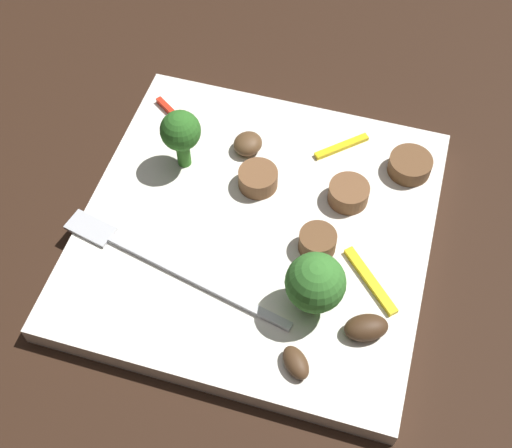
# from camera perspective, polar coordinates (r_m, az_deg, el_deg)

# --- Properties ---
(ground_plane) EXTENTS (1.40, 1.40, 0.00)m
(ground_plane) POSITION_cam_1_polar(r_m,az_deg,el_deg) (0.51, 0.00, -1.05)
(ground_plane) COLOR black
(plate) EXTENTS (0.25, 0.25, 0.02)m
(plate) POSITION_cam_1_polar(r_m,az_deg,el_deg) (0.50, 0.00, -0.53)
(plate) COLOR white
(plate) RESTS_ON ground_plane
(fork) EXTENTS (0.18, 0.05, 0.00)m
(fork) POSITION_cam_1_polar(r_m,az_deg,el_deg) (0.48, -8.21, -3.16)
(fork) COLOR silver
(fork) RESTS_ON plate
(broccoli_floret_0) EXTENTS (0.03, 0.03, 0.05)m
(broccoli_floret_0) POSITION_cam_1_polar(r_m,az_deg,el_deg) (0.50, -6.35, 7.63)
(broccoli_floret_0) COLOR #347525
(broccoli_floret_0) RESTS_ON plate
(broccoli_floret_1) EXTENTS (0.04, 0.04, 0.05)m
(broccoli_floret_1) POSITION_cam_1_polar(r_m,az_deg,el_deg) (0.43, 5.01, -4.99)
(broccoli_floret_1) COLOR #408630
(broccoli_floret_1) RESTS_ON plate
(sausage_slice_0) EXTENTS (0.03, 0.03, 0.02)m
(sausage_slice_0) POSITION_cam_1_polar(r_m,az_deg,el_deg) (0.48, 5.18, -1.49)
(sausage_slice_0) COLOR brown
(sausage_slice_0) RESTS_ON plate
(sausage_slice_1) EXTENTS (0.04, 0.04, 0.01)m
(sausage_slice_1) POSITION_cam_1_polar(r_m,az_deg,el_deg) (0.53, 12.80, 4.84)
(sausage_slice_1) COLOR brown
(sausage_slice_1) RESTS_ON plate
(sausage_slice_2) EXTENTS (0.04, 0.04, 0.01)m
(sausage_slice_2) POSITION_cam_1_polar(r_m,az_deg,el_deg) (0.51, 0.17, 3.83)
(sausage_slice_2) COLOR brown
(sausage_slice_2) RESTS_ON plate
(sausage_slice_3) EXTENTS (0.04, 0.04, 0.01)m
(sausage_slice_3) POSITION_cam_1_polar(r_m,az_deg,el_deg) (0.50, 7.78, 2.57)
(sausage_slice_3) COLOR brown
(sausage_slice_3) RESTS_ON plate
(mushroom_0) EXTENTS (0.03, 0.03, 0.01)m
(mushroom_0) POSITION_cam_1_polar(r_m,az_deg,el_deg) (0.44, 3.37, -11.54)
(mushroom_0) COLOR #4C331E
(mushroom_0) RESTS_ON plate
(mushroom_1) EXTENTS (0.03, 0.03, 0.01)m
(mushroom_1) POSITION_cam_1_polar(r_m,az_deg,el_deg) (0.53, -0.69, 6.76)
(mushroom_1) COLOR brown
(mushroom_1) RESTS_ON plate
(mushroom_2) EXTENTS (0.03, 0.03, 0.01)m
(mushroom_2) POSITION_cam_1_polar(r_m,az_deg,el_deg) (0.45, 9.24, -8.58)
(mushroom_2) COLOR #422B19
(mushroom_2) RESTS_ON plate
(pepper_strip_0) EXTENTS (0.04, 0.04, 0.00)m
(pepper_strip_0) POSITION_cam_1_polar(r_m,az_deg,el_deg) (0.54, 7.20, 6.48)
(pepper_strip_0) COLOR yellow
(pepper_strip_0) RESTS_ON plate
(pepper_strip_1) EXTENTS (0.04, 0.05, 0.00)m
(pepper_strip_1) POSITION_cam_1_polar(r_m,az_deg,el_deg) (0.47, 9.58, -4.71)
(pepper_strip_1) COLOR yellow
(pepper_strip_1) RESTS_ON plate
(pepper_strip_2) EXTENTS (0.04, 0.03, 0.00)m
(pepper_strip_2) POSITION_cam_1_polar(r_m,az_deg,el_deg) (0.56, -6.72, 8.92)
(pepper_strip_2) COLOR red
(pepper_strip_2) RESTS_ON plate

